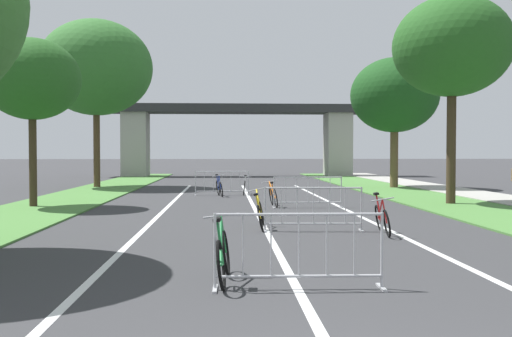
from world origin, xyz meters
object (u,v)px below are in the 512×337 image
at_px(tree_right_maple_mid, 452,47).
at_px(crowd_barrier_second, 313,209).
at_px(bicycle_red_0, 382,218).
at_px(bicycle_orange_3, 273,196).
at_px(tree_right_oak_near, 395,95).
at_px(crowd_barrier_fourth, 222,183).
at_px(tree_left_cypress_far, 96,68).
at_px(tree_left_pine_far, 32,80).
at_px(bicycle_green_1, 223,256).
at_px(bicycle_yellow_5, 260,214).
at_px(bicycle_blue_4, 219,188).
at_px(bicycle_white_2, 244,186).
at_px(crowd_barrier_nearest, 299,251).
at_px(crowd_barrier_third, 308,192).

xyz_separation_m(tree_right_maple_mid, crowd_barrier_second, (-5.95, -6.49, -5.07)).
bearing_deg(bicycle_red_0, bicycle_orange_3, -68.37).
height_order(tree_right_oak_near, crowd_barrier_fourth, tree_right_oak_near).
xyz_separation_m(tree_left_cypress_far, tree_right_oak_near, (15.47, -1.26, -1.48)).
xyz_separation_m(tree_left_pine_far, bicycle_green_1, (6.45, -11.48, -3.93)).
bearing_deg(bicycle_yellow_5, crowd_barrier_fourth, 100.89).
xyz_separation_m(tree_left_cypress_far, bicycle_blue_4, (6.48, -6.15, -5.91)).
xyz_separation_m(tree_right_oak_near, crowd_barrier_fourth, (-8.88, -4.35, -4.28)).
distance_m(tree_left_pine_far, bicycle_white_2, 10.03).
distance_m(bicycle_white_2, bicycle_blue_4, 1.49).
distance_m(crowd_barrier_fourth, bicycle_red_0, 12.47).
xyz_separation_m(tree_left_pine_far, crowd_barrier_nearest, (7.48, -11.92, -3.79)).
bearing_deg(bicycle_green_1, bicycle_white_2, 90.89).
distance_m(tree_right_maple_mid, bicycle_white_2, 10.36).
distance_m(crowd_barrier_third, bicycle_blue_4, 5.97).
relative_size(crowd_barrier_nearest, bicycle_white_2, 1.49).
bearing_deg(bicycle_white_2, tree_right_oak_near, -151.67).
xyz_separation_m(tree_right_oak_near, bicycle_orange_3, (-7.09, -9.49, -4.43)).
bearing_deg(tree_right_oak_near, tree_left_pine_far, -148.15).
relative_size(tree_right_maple_mid, tree_right_oak_near, 1.10).
bearing_deg(tree_left_cypress_far, crowd_barrier_second, -62.57).
relative_size(tree_left_pine_far, bicycle_red_0, 3.32).
relative_size(tree_left_cypress_far, crowd_barrier_fourth, 3.71).
bearing_deg(crowd_barrier_nearest, bicycle_green_1, 156.62).
xyz_separation_m(crowd_barrier_nearest, crowd_barrier_fourth, (-1.13, 17.03, 0.00)).
height_order(bicycle_white_2, bicycle_yellow_5, bicycle_yellow_5).
height_order(crowd_barrier_fourth, bicycle_blue_4, crowd_barrier_fourth).
height_order(crowd_barrier_fourth, bicycle_red_0, crowd_barrier_fourth).
height_order(bicycle_red_0, bicycle_green_1, bicycle_green_1).
relative_size(bicycle_white_2, bicycle_blue_4, 0.98).
bearing_deg(crowd_barrier_fourth, bicycle_red_0, -72.66).
distance_m(tree_left_pine_far, bicycle_green_1, 13.74).
distance_m(bicycle_orange_3, bicycle_yellow_5, 5.71).
bearing_deg(tree_right_oak_near, tree_right_maple_mid, -94.44).
bearing_deg(tree_right_maple_mid, bicycle_red_0, -122.28).
bearing_deg(bicycle_blue_4, tree_right_oak_near, -160.41).
bearing_deg(tree_right_oak_near, crowd_barrier_nearest, -109.92).
bearing_deg(tree_left_cypress_far, bicycle_red_0, -59.52).
relative_size(crowd_barrier_nearest, bicycle_yellow_5, 1.45).
relative_size(tree_left_pine_far, bicycle_white_2, 3.61).
bearing_deg(crowd_barrier_fourth, crowd_barrier_second, -78.96).
distance_m(crowd_barrier_nearest, crowd_barrier_second, 5.78).
bearing_deg(bicycle_red_0, bicycle_blue_4, -65.68).
xyz_separation_m(crowd_barrier_fourth, bicycle_orange_3, (1.79, -5.14, -0.15)).
distance_m(crowd_barrier_second, bicycle_yellow_5, 1.35).
height_order(tree_left_pine_far, bicycle_blue_4, tree_left_pine_far).
bearing_deg(tree_left_pine_far, crowd_barrier_third, -3.50).
relative_size(crowd_barrier_fourth, bicycle_green_1, 1.41).
height_order(crowd_barrier_second, bicycle_green_1, crowd_barrier_second).
height_order(crowd_barrier_second, bicycle_yellow_5, crowd_barrier_second).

